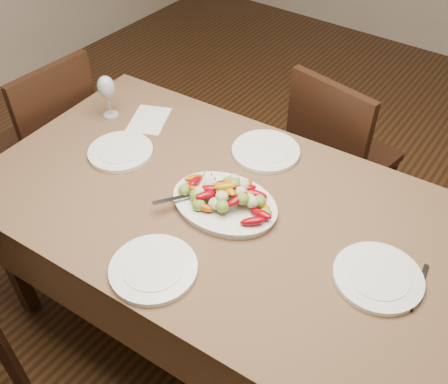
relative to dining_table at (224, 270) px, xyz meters
name	(u,v)px	position (x,y,z in m)	size (l,w,h in m)	color
floor	(232,285)	(-0.09, 0.19, -0.38)	(6.00, 6.00, 0.00)	#352010
dining_table	(224,270)	(0.00, 0.00, 0.00)	(1.84, 1.04, 0.76)	brown
chair_far	(344,155)	(0.10, 0.87, 0.10)	(0.42, 0.42, 0.95)	black
chair_left	(45,140)	(-1.19, 0.07, 0.10)	(0.42, 0.42, 0.95)	black
serving_platter	(225,205)	(0.01, -0.01, 0.39)	(0.38, 0.28, 0.02)	white
roasted_vegetables	(225,193)	(0.01, -0.01, 0.45)	(0.31, 0.21, 0.09)	maroon
serving_spoon	(203,196)	(-0.05, -0.05, 0.43)	(0.28, 0.06, 0.03)	#9EA0A8
plate_left	(121,152)	(-0.51, -0.01, 0.39)	(0.26, 0.26, 0.02)	white
plate_right	(378,277)	(0.58, 0.01, 0.39)	(0.28, 0.28, 0.02)	white
plate_far	(266,151)	(-0.04, 0.34, 0.39)	(0.27, 0.27, 0.02)	white
plate_near	(153,269)	(0.00, -0.37, 0.39)	(0.28, 0.28, 0.02)	white
wine_glass	(108,95)	(-0.74, 0.16, 0.48)	(0.08, 0.08, 0.20)	#8C99A5
menu_card	(149,120)	(-0.58, 0.24, 0.38)	(0.15, 0.21, 0.00)	silver
table_knife	(417,289)	(0.70, 0.05, 0.38)	(0.02, 0.20, 0.01)	#9EA0A8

